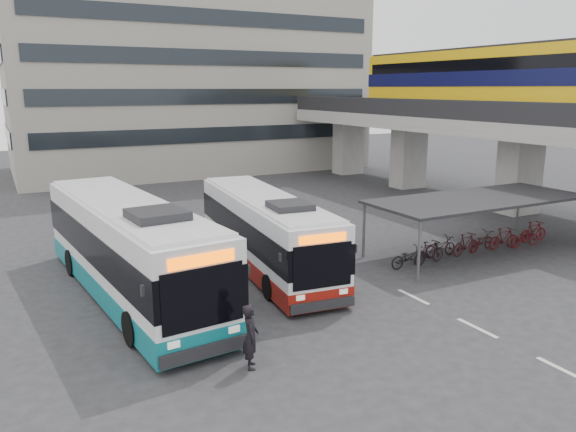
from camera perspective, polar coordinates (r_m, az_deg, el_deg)
name	(u,v)px	position (r m, az deg, el deg)	size (l,w,h in m)	color
ground	(355,310)	(19.21, 6.84, -9.42)	(120.00, 120.00, 0.00)	#28282B
viaduct	(477,105)	(37.81, 18.65, 10.66)	(8.00, 32.00, 9.68)	gray
bike_shelter	(476,225)	(26.32, 18.52, -0.89)	(10.00, 4.00, 2.54)	#595B60
office_block	(185,28)	(53.36, -10.43, 18.31)	(30.00, 15.00, 25.00)	gray
road_markings	(477,328)	(18.65, 18.67, -10.73)	(0.15, 7.60, 0.01)	beige
bus_main	(265,232)	(22.98, -2.36, -1.62)	(3.48, 11.20, 3.26)	white
bus_teal	(129,249)	(20.55, -15.88, -3.28)	(3.87, 12.68, 3.69)	white
pedestrian	(250,336)	(15.11, -3.83, -12.11)	(0.65, 0.42, 1.77)	black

